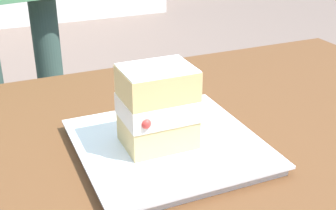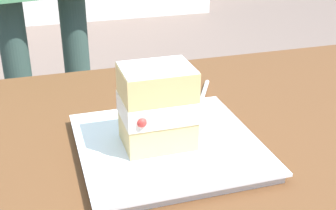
# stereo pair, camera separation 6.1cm
# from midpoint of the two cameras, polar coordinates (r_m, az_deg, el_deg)

# --- Properties ---
(dessert_plate) EXTENTS (0.25, 0.25, 0.02)m
(dessert_plate) POSITION_cam_midpoint_polar(r_m,az_deg,el_deg) (0.64, 2.74, -5.27)
(dessert_plate) COLOR white
(dessert_plate) RESTS_ON patio_table
(cake_slice) EXTENTS (0.10, 0.09, 0.11)m
(cake_slice) POSITION_cam_midpoint_polar(r_m,az_deg,el_deg) (0.60, 1.24, -0.26)
(cake_slice) COLOR #E0C17A
(cake_slice) RESTS_ON dessert_plate
(dessert_fork) EXTENTS (0.09, 0.16, 0.01)m
(dessert_fork) POSITION_cam_midpoint_polar(r_m,az_deg,el_deg) (0.78, 6.36, 0.23)
(dessert_fork) COLOR silver
(dessert_fork) RESTS_ON patio_table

